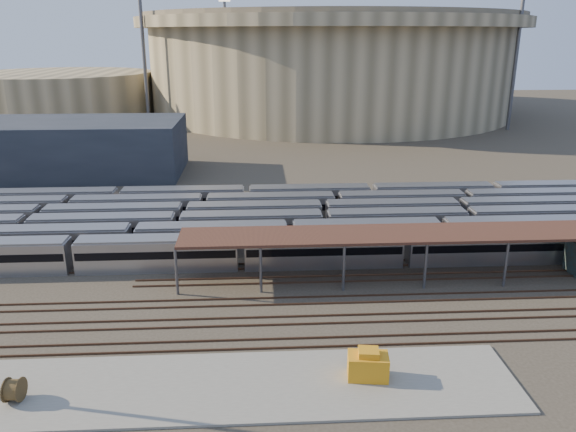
% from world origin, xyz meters
% --- Properties ---
extents(ground, '(420.00, 420.00, 0.00)m').
position_xyz_m(ground, '(0.00, 0.00, 0.00)').
color(ground, '#383026').
rests_on(ground, ground).
extents(apron, '(50.00, 9.00, 0.20)m').
position_xyz_m(apron, '(-5.00, -15.00, 0.10)').
color(apron, gray).
rests_on(apron, ground).
extents(subway_trains, '(128.48, 23.90, 3.60)m').
position_xyz_m(subway_trains, '(2.10, 18.50, 1.80)').
color(subway_trains, '#A7A8AB').
rests_on(subway_trains, ground).
extents(inspection_shed, '(60.30, 6.00, 5.30)m').
position_xyz_m(inspection_shed, '(22.00, 4.00, 4.98)').
color(inspection_shed, '#505055').
rests_on(inspection_shed, ground).
extents(empty_tracks, '(170.00, 9.62, 0.18)m').
position_xyz_m(empty_tracks, '(0.00, -5.00, 0.09)').
color(empty_tracks, '#4C3323').
rests_on(empty_tracks, ground).
extents(stadium, '(124.00, 124.00, 32.50)m').
position_xyz_m(stadium, '(25.00, 140.00, 16.47)').
color(stadium, tan).
rests_on(stadium, ground).
extents(secondary_arena, '(56.00, 56.00, 14.00)m').
position_xyz_m(secondary_arena, '(-60.00, 130.00, 7.00)').
color(secondary_arena, tan).
rests_on(secondary_arena, ground).
extents(service_building, '(42.00, 20.00, 10.00)m').
position_xyz_m(service_building, '(-35.00, 55.00, 5.00)').
color(service_building, '#1E232D').
rests_on(service_building, ground).
extents(floodlight_0, '(4.00, 1.00, 38.40)m').
position_xyz_m(floodlight_0, '(-30.00, 110.00, 20.65)').
color(floodlight_0, '#505055').
rests_on(floodlight_0, ground).
extents(floodlight_2, '(4.00, 1.00, 38.40)m').
position_xyz_m(floodlight_2, '(70.00, 100.00, 20.65)').
color(floodlight_2, '#505055').
rests_on(floodlight_2, ground).
extents(floodlight_3, '(4.00, 1.00, 38.40)m').
position_xyz_m(floodlight_3, '(-10.00, 160.00, 20.65)').
color(floodlight_3, '#505055').
rests_on(floodlight_3, ground).
extents(cable_reel_west, '(1.17, 1.89, 1.80)m').
position_xyz_m(cable_reel_west, '(-17.45, -15.98, 1.10)').
color(cable_reel_west, brown).
rests_on(cable_reel_west, apron).
extents(yellow_equipment, '(3.30, 2.29, 1.93)m').
position_xyz_m(yellow_equipment, '(8.64, -14.56, 1.17)').
color(yellow_equipment, orange).
rests_on(yellow_equipment, apron).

